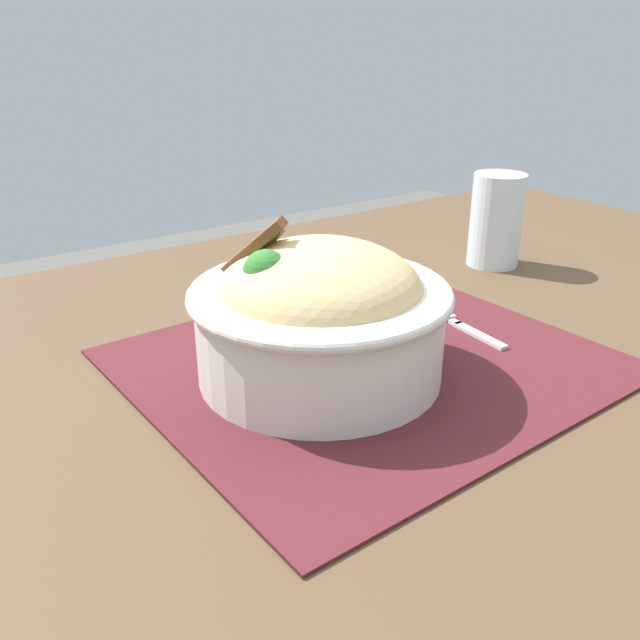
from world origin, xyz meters
name	(u,v)px	position (x,y,z in m)	size (l,w,h in m)	color
table	(380,419)	(0.00, 0.00, 0.70)	(1.33, 0.83, 0.78)	#4C3826
placemat	(367,362)	(-0.03, -0.01, 0.78)	(0.39, 0.34, 0.00)	#47191E
bowl	(319,313)	(-0.08, -0.01, 0.84)	(0.23, 0.23, 0.13)	silver
fork	(453,322)	(0.09, 0.00, 0.78)	(0.03, 0.13, 0.00)	silver
drinking_glass	(495,226)	(0.27, 0.11, 0.83)	(0.06, 0.06, 0.11)	silver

